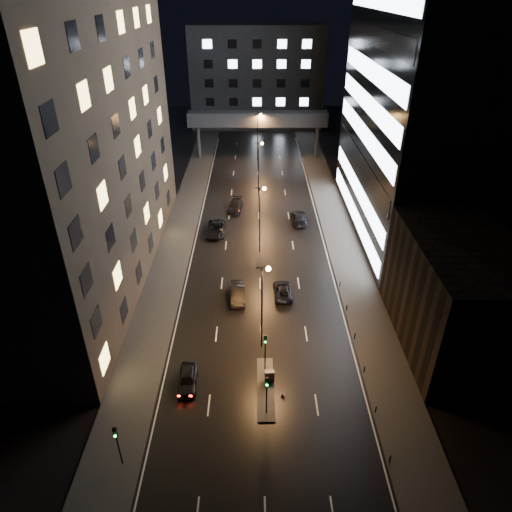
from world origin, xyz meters
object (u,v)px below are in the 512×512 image
object	(u,v)px
car_toward_a	(283,291)
utility_cabinet	(269,376)
car_away_d	(235,206)
car_away_b	(238,293)
car_away_a	(187,379)
car_toward_b	(299,218)
car_away_c	(216,229)

from	to	relation	value
car_toward_a	utility_cabinet	distance (m)	14.54
car_toward_a	utility_cabinet	world-z (taller)	car_toward_a
utility_cabinet	car_away_d	bearing A→B (deg)	89.81
car_away_d	utility_cabinet	size ratio (longest dim) A/B	4.63
car_away_b	utility_cabinet	xyz separation A→B (m)	(3.53, -13.68, -0.10)
car_away_a	car_away_b	xyz separation A→B (m)	(4.41, 14.09, 0.08)
car_away_a	car_away_d	size ratio (longest dim) A/B	0.82
car_away_a	car_toward_b	size ratio (longest dim) A/B	0.77
car_away_d	car_away_c	bearing A→B (deg)	-101.38
car_away_b	car_toward_b	bearing A→B (deg)	62.54
car_away_d	car_toward_b	distance (m)	11.47
car_away_d	car_toward_a	world-z (taller)	car_away_d
car_toward_b	car_away_d	bearing A→B (deg)	-25.11
car_away_d	car_toward_b	xyz separation A→B (m)	(10.49, -4.66, 0.05)
car_away_b	car_toward_a	size ratio (longest dim) A/B	1.05
car_away_c	utility_cabinet	bearing A→B (deg)	-75.87
car_away_b	car_away_c	distance (m)	17.46
car_away_b	car_away_c	size ratio (longest dim) A/B	0.85
car_away_b	car_toward_b	xyz separation A→B (m)	(9.33, 21.02, 0.00)
car_away_a	car_away_c	distance (m)	31.11
car_away_b	car_away_c	world-z (taller)	car_away_b
car_away_b	utility_cabinet	bearing A→B (deg)	-79.04
car_away_a	car_away_c	bearing A→B (deg)	85.87
car_toward_b	car_away_b	bearing A→B (deg)	64.89
car_away_d	utility_cabinet	distance (m)	39.63
car_away_b	car_away_c	xyz separation A→B (m)	(-3.90, 17.01, -0.00)
car_away_c	car_toward_a	bearing A→B (deg)	-59.25
car_away_a	car_toward_a	distance (m)	17.87
car_away_c	car_toward_b	world-z (taller)	car_toward_b
car_away_c	car_toward_b	distance (m)	13.83
car_toward_b	utility_cabinet	bearing A→B (deg)	79.34
car_away_a	car_toward_a	size ratio (longest dim) A/B	0.92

